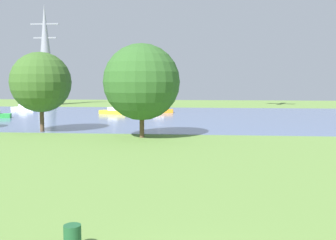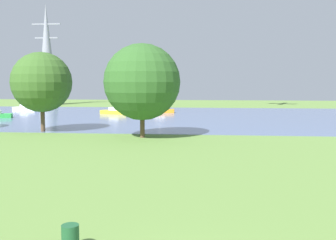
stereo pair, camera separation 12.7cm
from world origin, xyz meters
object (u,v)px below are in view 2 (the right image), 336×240
(sailboat_yellow, at_px, (115,111))
(electricity_pylon, at_px, (47,55))
(sailboat_orange, at_px, (160,110))
(sailboat_white, at_px, (26,108))
(tree_west_near, at_px, (142,82))
(litter_bin, at_px, (70,237))
(tree_mid_shore, at_px, (42,82))

(sailboat_yellow, xyz_separation_m, electricity_pylon, (-20.78, 23.50, 10.68))
(sailboat_yellow, relative_size, sailboat_orange, 1.06)
(sailboat_white, height_order, electricity_pylon, electricity_pylon)
(sailboat_orange, relative_size, tree_west_near, 0.75)
(litter_bin, distance_m, sailboat_orange, 54.62)
(sailboat_white, bearing_deg, tree_mid_shore, -61.79)
(sailboat_white, bearing_deg, sailboat_yellow, -19.77)
(sailboat_yellow, xyz_separation_m, tree_west_near, (8.69, -25.82, 4.79))
(sailboat_yellow, bearing_deg, litter_bin, -78.38)
(litter_bin, relative_size, tree_mid_shore, 0.10)
(sailboat_white, relative_size, tree_mid_shore, 0.76)
(sailboat_orange, height_order, electricity_pylon, electricity_pylon)
(litter_bin, bearing_deg, sailboat_orange, 93.79)
(tree_mid_shore, xyz_separation_m, electricity_pylon, (-18.23, 45.90, 5.93))
(litter_bin, bearing_deg, sailboat_white, 116.40)
(sailboat_orange, height_order, tree_mid_shore, tree_mid_shore)
(sailboat_orange, xyz_separation_m, tree_mid_shore, (-9.42, -25.91, 4.76))
(sailboat_white, xyz_separation_m, tree_west_near, (26.74, -32.30, 4.80))
(sailboat_orange, relative_size, sailboat_white, 1.04)
(sailboat_yellow, distance_m, tree_west_near, 27.66)
(sailboat_white, xyz_separation_m, tree_mid_shore, (15.50, -28.89, 4.76))
(tree_west_near, bearing_deg, sailboat_orange, 93.54)
(litter_bin, relative_size, sailboat_white, 0.13)
(sailboat_white, bearing_deg, electricity_pylon, 99.12)
(sailboat_yellow, height_order, sailboat_white, sailboat_yellow)
(tree_west_near, bearing_deg, sailboat_yellow, 108.60)
(tree_mid_shore, bearing_deg, electricity_pylon, 111.66)
(electricity_pylon, bearing_deg, sailboat_white, -80.88)
(sailboat_orange, xyz_separation_m, electricity_pylon, (-27.65, 19.98, 10.69))
(sailboat_orange, xyz_separation_m, sailboat_white, (-24.92, 2.97, -0.00))
(sailboat_yellow, relative_size, tree_mid_shore, 0.84)
(sailboat_white, height_order, tree_west_near, tree_west_near)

